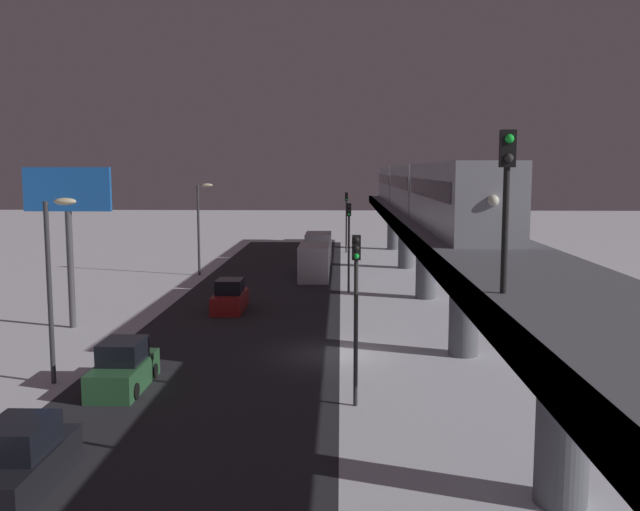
{
  "coord_description": "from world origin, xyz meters",
  "views": [
    {
      "loc": [
        -0.4,
        32.79,
        8.75
      ],
      "look_at": [
        1.05,
        -15.25,
        2.88
      ],
      "focal_mm": 39.44,
      "sensor_mm": 36.0,
      "label": 1
    }
  ],
  "objects_px": {
    "traffic_light_near": "(356,295)",
    "traffic_light_mid": "(349,234)",
    "sedan_red": "(230,298)",
    "delivery_van": "(315,262)",
    "box_truck": "(319,247)",
    "rail_signal": "(507,183)",
    "commercial_billboard": "(68,205)",
    "subway_train": "(416,186)",
    "sedan_green": "(123,369)",
    "traffic_light_far": "(346,213)",
    "sedan_black": "(20,463)"
  },
  "relations": [
    {
      "from": "sedan_red",
      "to": "traffic_light_mid",
      "type": "distance_m",
      "value": 10.64
    },
    {
      "from": "delivery_van",
      "to": "rail_signal",
      "type": "bearing_deg",
      "value": 98.92
    },
    {
      "from": "sedan_red",
      "to": "traffic_light_mid",
      "type": "relative_size",
      "value": 0.67
    },
    {
      "from": "box_truck",
      "to": "traffic_light_far",
      "type": "distance_m",
      "value": 8.04
    },
    {
      "from": "sedan_black",
      "to": "delivery_van",
      "type": "xyz_separation_m",
      "value": [
        -6.6,
        -38.47,
        0.55
      ]
    },
    {
      "from": "subway_train",
      "to": "traffic_light_mid",
      "type": "height_order",
      "value": "subway_train"
    },
    {
      "from": "rail_signal",
      "to": "sedan_green",
      "type": "xyz_separation_m",
      "value": [
        12.77,
        -9.95,
        -7.66
      ]
    },
    {
      "from": "sedan_black",
      "to": "commercial_billboard",
      "type": "height_order",
      "value": "commercial_billboard"
    },
    {
      "from": "sedan_green",
      "to": "traffic_light_mid",
      "type": "distance_m",
      "value": 24.67
    },
    {
      "from": "sedan_green",
      "to": "commercial_billboard",
      "type": "relative_size",
      "value": 0.5
    },
    {
      "from": "rail_signal",
      "to": "traffic_light_far",
      "type": "height_order",
      "value": "rail_signal"
    },
    {
      "from": "subway_train",
      "to": "commercial_billboard",
      "type": "bearing_deg",
      "value": 38.8
    },
    {
      "from": "subway_train",
      "to": "traffic_light_mid",
      "type": "relative_size",
      "value": 8.67
    },
    {
      "from": "traffic_light_near",
      "to": "traffic_light_mid",
      "type": "relative_size",
      "value": 1.0
    },
    {
      "from": "subway_train",
      "to": "sedan_black",
      "type": "xyz_separation_m",
      "value": [
        14.57,
        36.67,
        -6.7
      ]
    },
    {
      "from": "sedan_black",
      "to": "sedan_red",
      "type": "height_order",
      "value": "same"
    },
    {
      "from": "subway_train",
      "to": "rail_signal",
      "type": "height_order",
      "value": "rail_signal"
    },
    {
      "from": "subway_train",
      "to": "sedan_red",
      "type": "relative_size",
      "value": 12.87
    },
    {
      "from": "commercial_billboard",
      "to": "traffic_light_far",
      "type": "bearing_deg",
      "value": -113.2
    },
    {
      "from": "traffic_light_near",
      "to": "traffic_light_far",
      "type": "distance_m",
      "value": 48.9
    },
    {
      "from": "sedan_black",
      "to": "traffic_light_mid",
      "type": "distance_m",
      "value": 33.25
    },
    {
      "from": "traffic_light_near",
      "to": "traffic_light_far",
      "type": "height_order",
      "value": "same"
    },
    {
      "from": "subway_train",
      "to": "delivery_van",
      "type": "bearing_deg",
      "value": -12.73
    },
    {
      "from": "box_truck",
      "to": "rail_signal",
      "type": "bearing_deg",
      "value": 97.03
    },
    {
      "from": "delivery_van",
      "to": "traffic_light_mid",
      "type": "distance_m",
      "value": 7.79
    },
    {
      "from": "delivery_van",
      "to": "traffic_light_mid",
      "type": "height_order",
      "value": "traffic_light_mid"
    },
    {
      "from": "traffic_light_near",
      "to": "commercial_billboard",
      "type": "distance_m",
      "value": 20.21
    },
    {
      "from": "rail_signal",
      "to": "box_truck",
      "type": "distance_m",
      "value": 50.85
    },
    {
      "from": "traffic_light_far",
      "to": "commercial_billboard",
      "type": "distance_m",
      "value": 39.51
    },
    {
      "from": "sedan_green",
      "to": "commercial_billboard",
      "type": "bearing_deg",
      "value": -60.06
    },
    {
      "from": "traffic_light_near",
      "to": "commercial_billboard",
      "type": "height_order",
      "value": "commercial_billboard"
    },
    {
      "from": "sedan_red",
      "to": "commercial_billboard",
      "type": "relative_size",
      "value": 0.48
    },
    {
      "from": "traffic_light_near",
      "to": "traffic_light_far",
      "type": "bearing_deg",
      "value": -90.0
    },
    {
      "from": "delivery_van",
      "to": "commercial_billboard",
      "type": "relative_size",
      "value": 0.83
    },
    {
      "from": "sedan_red",
      "to": "delivery_van",
      "type": "height_order",
      "value": "delivery_van"
    },
    {
      "from": "sedan_red",
      "to": "delivery_van",
      "type": "bearing_deg",
      "value": -109.61
    },
    {
      "from": "delivery_van",
      "to": "traffic_light_far",
      "type": "bearing_deg",
      "value": -98.66
    },
    {
      "from": "sedan_red",
      "to": "traffic_light_near",
      "type": "relative_size",
      "value": 0.67
    },
    {
      "from": "sedan_green",
      "to": "sedan_black",
      "type": "bearing_deg",
      "value": 90.0
    },
    {
      "from": "rail_signal",
      "to": "sedan_green",
      "type": "relative_size",
      "value": 0.9
    },
    {
      "from": "sedan_red",
      "to": "box_truck",
      "type": "bearing_deg",
      "value": -101.23
    },
    {
      "from": "rail_signal",
      "to": "traffic_light_mid",
      "type": "height_order",
      "value": "rail_signal"
    },
    {
      "from": "rail_signal",
      "to": "sedan_black",
      "type": "height_order",
      "value": "rail_signal"
    },
    {
      "from": "traffic_light_near",
      "to": "traffic_light_mid",
      "type": "xyz_separation_m",
      "value": [
        0.0,
        -24.45,
        0.0
      ]
    },
    {
      "from": "delivery_van",
      "to": "traffic_light_mid",
      "type": "xyz_separation_m",
      "value": [
        -2.7,
        6.73,
        2.85
      ]
    },
    {
      "from": "sedan_green",
      "to": "traffic_light_near",
      "type": "xyz_separation_m",
      "value": [
        -9.3,
        1.85,
        3.41
      ]
    },
    {
      "from": "sedan_black",
      "to": "traffic_light_near",
      "type": "relative_size",
      "value": 0.7
    },
    {
      "from": "subway_train",
      "to": "sedan_green",
      "type": "height_order",
      "value": "subway_train"
    },
    {
      "from": "sedan_black",
      "to": "box_truck",
      "type": "xyz_separation_m",
      "value": [
        -6.6,
        -49.17,
        0.55
      ]
    },
    {
      "from": "traffic_light_far",
      "to": "subway_train",
      "type": "bearing_deg",
      "value": 105.1
    }
  ]
}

